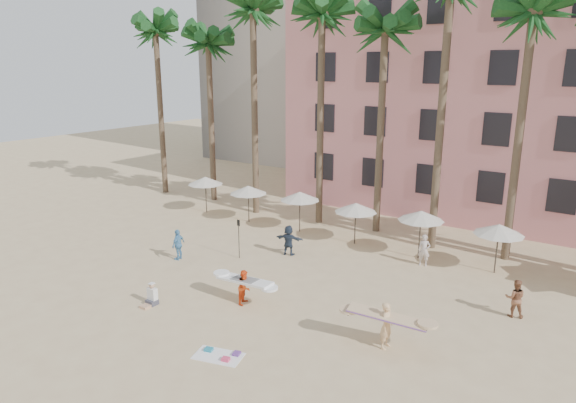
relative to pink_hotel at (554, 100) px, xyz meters
The scene contains 10 objects.
ground 28.09m from the pink_hotel, 105.07° to the right, with size 120.00×120.00×0.00m, color #D1B789.
pink_hotel is the anchor object (origin of this frame).
palm_row 13.71m from the pink_hotel, 120.56° to the right, with size 44.40×5.40×16.30m.
umbrella_row 17.73m from the pink_hotel, 126.53° to the right, with size 22.50×2.70×2.73m.
beach_towel 29.15m from the pink_hotel, 103.33° to the right, with size 2.00×1.44×0.14m.
carrier_yellow 24.35m from the pink_hotel, 94.09° to the right, with size 3.05×1.35×1.84m.
carrier_white 25.85m from the pink_hotel, 109.86° to the right, with size 2.80×0.88×1.57m.
beachgoers 20.61m from the pink_hotel, 112.20° to the right, with size 17.42×7.54×1.73m.
paddle 23.71m from the pink_hotel, 122.36° to the right, with size 0.18×0.04×2.23m.
seated_man 29.43m from the pink_hotel, 114.48° to the right, with size 0.45×0.79×1.02m.
Camera 1 is at (12.08, -13.73, 10.42)m, focal length 32.00 mm.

